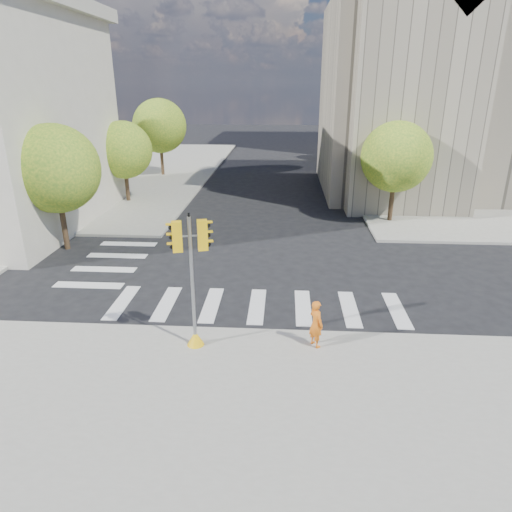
{
  "coord_description": "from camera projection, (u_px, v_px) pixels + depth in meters",
  "views": [
    {
      "loc": [
        0.86,
        -17.98,
        8.21
      ],
      "look_at": [
        -0.14,
        -1.98,
        2.1
      ],
      "focal_mm": 32.0,
      "sensor_mm": 36.0,
      "label": 1
    }
  ],
  "objects": [
    {
      "name": "tree_lw_mid",
      "position": [
        123.0,
        150.0,
        32.07
      ],
      "size": [
        4.0,
        4.0,
        5.77
      ],
      "color": "#382616",
      "rests_on": "ground"
    },
    {
      "name": "traffic_signal",
      "position": [
        193.0,
        292.0,
        14.31
      ],
      "size": [
        1.08,
        0.56,
        4.47
      ],
      "rotation": [
        0.0,
        0.0,
        0.26
      ],
      "color": "yellow",
      "rests_on": "sidewalk_near"
    },
    {
      "name": "tree_lw_near",
      "position": [
        55.0,
        169.0,
        22.59
      ],
      "size": [
        4.4,
        4.4,
        6.41
      ],
      "color": "#382616",
      "rests_on": "ground"
    },
    {
      "name": "lamp_far",
      "position": [
        360.0,
        123.0,
        43.75
      ],
      "size": [
        0.35,
        0.18,
        8.11
      ],
      "color": "black",
      "rests_on": "sidewalk_far_right"
    },
    {
      "name": "sidewalk_far_left",
      "position": [
        74.0,
        170.0,
        45.13
      ],
      "size": [
        28.0,
        40.0,
        0.15
      ],
      "primitive_type": "cube",
      "color": "gray",
      "rests_on": "ground"
    },
    {
      "name": "office_tower",
      "position": [
        472.0,
        19.0,
        52.28
      ],
      "size": [
        20.0,
        18.0,
        30.0
      ],
      "primitive_type": "cube",
      "color": "#9EA0A3",
      "rests_on": "ground"
    },
    {
      "name": "lamp_near",
      "position": [
        391.0,
        140.0,
        30.7
      ],
      "size": [
        0.35,
        0.18,
        8.11
      ],
      "color": "black",
      "rests_on": "sidewalk_far_right"
    },
    {
      "name": "tree_lw_far",
      "position": [
        160.0,
        126.0,
        41.12
      ],
      "size": [
        4.8,
        4.8,
        6.95
      ],
      "color": "#382616",
      "rests_on": "ground"
    },
    {
      "name": "sidewalk_far_right",
      "position": [
        488.0,
        175.0,
        42.79
      ],
      "size": [
        28.0,
        40.0,
        0.15
      ],
      "primitive_type": "cube",
      "color": "gray",
      "rests_on": "ground"
    },
    {
      "name": "photographer",
      "position": [
        316.0,
        324.0,
        14.66
      ],
      "size": [
        0.65,
        0.7,
        1.61
      ],
      "primitive_type": "imported",
      "rotation": [
        0.0,
        0.0,
        2.17
      ],
      "color": "orange",
      "rests_on": "sidewalk_near"
    },
    {
      "name": "tree_re_far",
      "position": [
        347.0,
        125.0,
        49.63
      ],
      "size": [
        4.0,
        4.0,
        5.88
      ],
      "color": "#382616",
      "rests_on": "ground"
    },
    {
      "name": "tree_re_mid",
      "position": [
        365.0,
        132.0,
        38.27
      ],
      "size": [
        4.6,
        4.6,
        6.66
      ],
      "color": "#382616",
      "rests_on": "ground"
    },
    {
      "name": "civic_building",
      "position": [
        483.0,
        96.0,
        34.07
      ],
      "size": [
        26.0,
        16.0,
        19.39
      ],
      "color": "#A0957F",
      "rests_on": "ground"
    },
    {
      "name": "tree_re_near",
      "position": [
        396.0,
        157.0,
        27.18
      ],
      "size": [
        4.2,
        4.2,
        6.16
      ],
      "color": "#382616",
      "rests_on": "ground"
    },
    {
      "name": "sidewalk_near",
      "position": [
        236.0,
        502.0,
        9.45
      ],
      "size": [
        30.0,
        14.0,
        0.15
      ],
      "primitive_type": "cube",
      "color": "gray",
      "rests_on": "ground"
    },
    {
      "name": "ground",
      "position": [
        262.0,
        285.0,
        19.74
      ],
      "size": [
        160.0,
        160.0,
        0.0
      ],
      "primitive_type": "plane",
      "color": "black",
      "rests_on": "ground"
    }
  ]
}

